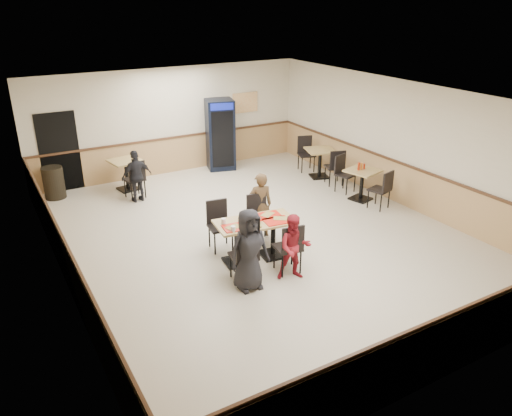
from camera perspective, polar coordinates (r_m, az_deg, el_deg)
ground at (r=10.82m, az=0.40°, el=-3.23°), size 10.00×10.00×0.00m
room_shell at (r=13.47m, az=1.45°, el=4.85°), size 10.00×10.00×10.00m
main_table at (r=9.67m, az=-0.09°, el=-2.98°), size 1.62×0.97×0.82m
main_chairs at (r=9.67m, az=-0.39°, el=-3.18°), size 1.59×1.96×1.04m
diner_woman_left at (r=8.65m, az=-0.79°, el=-4.80°), size 0.74×0.49×1.51m
diner_woman_right at (r=9.03m, az=4.40°, el=-4.50°), size 0.74×0.67×1.26m
diner_man_opposite at (r=10.56m, az=0.48°, el=0.33°), size 0.59×0.47×1.42m
lone_diner at (r=12.77m, az=-13.46°, el=3.56°), size 0.80×0.39×1.32m
tabletop_clutter at (r=9.49m, az=-0.01°, el=-1.52°), size 1.36×0.72×0.12m
side_table_near at (r=12.83m, az=12.02°, el=3.15°), size 0.91×0.91×0.79m
side_table_near_chair_south at (r=12.41m, az=13.93°, el=2.15°), size 0.57×0.57×1.00m
side_table_near_chair_north at (r=13.29m, az=10.22°, el=3.87°), size 0.57×0.57×1.00m
side_table_far at (r=14.28m, az=7.32°, el=5.59°), size 0.96×0.96×0.82m
side_table_far_chair_south at (r=13.80m, az=8.95°, el=4.76°), size 0.60×0.60×1.03m
side_table_far_chair_north at (r=14.79m, az=5.80°, el=6.17°), size 0.60×0.60×1.03m
condiment_caddy at (r=12.74m, az=11.90°, el=4.69°), size 0.23×0.06×0.20m
back_table at (r=13.66m, az=-14.60°, el=4.21°), size 0.88×0.88×0.82m
back_table_chair_lone at (r=13.07m, az=-13.77°, el=3.31°), size 0.56×0.56×1.04m
pepsi_cooler at (r=14.87m, az=-4.13°, el=8.38°), size 0.95×0.95×2.06m
trash_bin at (r=13.71m, az=-22.11°, el=2.70°), size 0.52×0.52×0.82m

